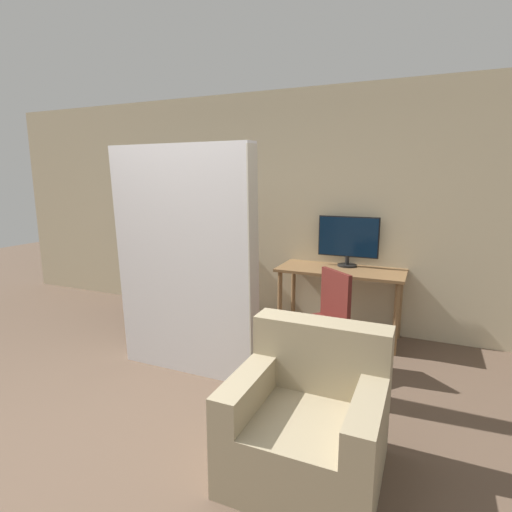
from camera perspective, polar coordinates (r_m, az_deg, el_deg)
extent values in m
plane|color=brown|center=(2.92, -23.04, -26.01)|extent=(16.00, 16.00, 0.00)
cube|color=#C6B793|center=(4.84, 1.82, 6.68)|extent=(8.00, 0.06, 2.70)
cube|color=brown|center=(4.35, 12.01, -2.03)|extent=(1.32, 0.59, 0.03)
cylinder|color=brown|center=(4.39, 3.42, -6.87)|extent=(0.05, 0.05, 0.74)
cylinder|color=brown|center=(4.16, 19.35, -8.54)|extent=(0.05, 0.05, 0.74)
cylinder|color=brown|center=(4.81, 5.35, -5.28)|extent=(0.05, 0.05, 0.74)
cylinder|color=brown|center=(4.60, 19.82, -6.69)|extent=(0.05, 0.05, 0.74)
cylinder|color=black|center=(4.50, 12.86, -1.30)|extent=(0.21, 0.21, 0.02)
cylinder|color=black|center=(4.49, 12.89, -0.56)|extent=(0.04, 0.04, 0.10)
cube|color=black|center=(4.45, 13.05, 2.70)|extent=(0.65, 0.02, 0.44)
cube|color=#0A1E38|center=(4.44, 13.04, 2.69)|extent=(0.63, 0.03, 0.42)
cylinder|color=#4C4C51|center=(3.78, 8.33, -15.85)|extent=(0.52, 0.52, 0.03)
cylinder|color=#4C4C51|center=(3.69, 8.43, -12.96)|extent=(0.05, 0.05, 0.39)
cube|color=#591E19|center=(3.61, 8.53, -9.79)|extent=(0.62, 0.62, 0.05)
cube|color=#591E19|center=(3.64, 11.29, -5.55)|extent=(0.32, 0.29, 0.45)
cube|color=black|center=(5.67, -16.41, 2.09)|extent=(0.02, 0.33, 1.76)
cube|color=black|center=(5.26, -10.57, 1.67)|extent=(0.02, 0.33, 1.76)
cube|color=black|center=(5.58, -12.62, 2.13)|extent=(0.71, 0.02, 1.76)
cube|color=black|center=(5.66, -13.20, -6.84)|extent=(0.68, 0.30, 0.02)
cube|color=black|center=(5.58, -13.33, -4.00)|extent=(0.68, 0.30, 0.02)
cube|color=black|center=(5.51, -13.46, -1.09)|extent=(0.68, 0.30, 0.02)
cube|color=black|center=(5.46, -13.60, 1.89)|extent=(0.68, 0.30, 0.02)
cube|color=black|center=(5.42, -13.74, 4.92)|extent=(0.68, 0.30, 0.02)
cube|color=black|center=(5.40, -13.88, 7.97)|extent=(0.68, 0.30, 0.02)
cube|color=black|center=(5.39, -14.03, 11.05)|extent=(0.68, 0.30, 0.02)
cube|color=orange|center=(5.82, -15.70, -5.21)|extent=(0.03, 0.23, 0.22)
cube|color=#7A2D84|center=(5.77, -15.53, -5.35)|extent=(0.04, 0.18, 0.22)
cube|color=red|center=(5.74, -15.21, -5.34)|extent=(0.03, 0.25, 0.24)
cube|color=silver|center=(5.71, -15.12, -5.71)|extent=(0.02, 0.18, 0.19)
cube|color=red|center=(5.71, -14.64, -5.71)|extent=(0.03, 0.19, 0.18)
cube|color=#7A2D84|center=(5.68, -14.34, -5.81)|extent=(0.04, 0.22, 0.17)
cube|color=silver|center=(5.64, -14.09, -5.64)|extent=(0.03, 0.21, 0.22)
cube|color=#1E4C9E|center=(5.73, -15.98, -2.73)|extent=(0.03, 0.17, 0.17)
cube|color=#1E4C9E|center=(5.71, -15.62, -2.42)|extent=(0.04, 0.20, 0.24)
cube|color=silver|center=(5.70, -15.24, -2.46)|extent=(0.03, 0.20, 0.23)
cube|color=#7A2D84|center=(5.68, -15.00, -2.50)|extent=(0.02, 0.21, 0.23)
cube|color=#287A38|center=(5.67, -16.15, 0.15)|extent=(0.03, 0.22, 0.18)
cube|color=#1E4C9E|center=(5.66, -15.81, 0.21)|extent=(0.02, 0.25, 0.19)
cube|color=teal|center=(5.65, -15.45, 0.25)|extent=(0.02, 0.22, 0.20)
cube|color=teal|center=(5.61, -15.38, 0.29)|extent=(0.02, 0.24, 0.22)
cube|color=#7A2D84|center=(5.62, -14.93, 0.08)|extent=(0.03, 0.24, 0.17)
cube|color=brown|center=(5.58, -14.91, 0.17)|extent=(0.02, 0.24, 0.21)
cube|color=orange|center=(5.54, -14.73, -0.05)|extent=(0.03, 0.21, 0.18)
cube|color=orange|center=(5.66, -16.05, 3.18)|extent=(0.02, 0.20, 0.20)
cube|color=orange|center=(5.64, -15.74, 3.11)|extent=(0.04, 0.23, 0.18)
cube|color=brown|center=(5.61, -15.50, 3.26)|extent=(0.03, 0.25, 0.22)
cube|color=orange|center=(5.57, -15.38, 3.20)|extent=(0.02, 0.24, 0.22)
cube|color=gold|center=(5.58, -14.74, 3.13)|extent=(0.04, 0.17, 0.19)
cube|color=#7A2D84|center=(5.49, -14.89, 3.23)|extent=(0.04, 0.18, 0.24)
cube|color=silver|center=(5.60, -16.45, 6.05)|extent=(0.03, 0.21, 0.19)
cube|color=#232328|center=(5.60, -15.80, 6.18)|extent=(0.04, 0.22, 0.21)
cube|color=gold|center=(5.59, -15.40, 6.04)|extent=(0.03, 0.19, 0.18)
cube|color=#7A2D84|center=(5.54, -15.41, 6.33)|extent=(0.02, 0.17, 0.24)
cube|color=silver|center=(5.51, -15.23, 6.31)|extent=(0.03, 0.24, 0.25)
cube|color=orange|center=(5.50, -14.73, 6.13)|extent=(0.04, 0.21, 0.21)
cube|color=gold|center=(5.45, -14.77, 6.07)|extent=(0.02, 0.23, 0.20)
cube|color=brown|center=(5.44, -14.42, 6.01)|extent=(0.04, 0.19, 0.19)
cube|color=silver|center=(5.43, -13.91, 6.29)|extent=(0.03, 0.17, 0.24)
cube|color=orange|center=(5.59, -16.55, 8.99)|extent=(0.02, 0.18, 0.19)
cube|color=#7A2D84|center=(5.59, -16.07, 8.97)|extent=(0.03, 0.20, 0.18)
cube|color=#7A2D84|center=(5.55, -15.77, 9.18)|extent=(0.04, 0.21, 0.22)
cube|color=teal|center=(5.50, -15.70, 9.08)|extent=(0.03, 0.20, 0.20)
cube|color=orange|center=(5.49, -15.25, 8.93)|extent=(0.02, 0.25, 0.17)
cube|color=silver|center=(3.50, -10.12, -0.98)|extent=(1.31, 0.25, 2.00)
cube|color=beige|center=(3.19, -0.32, -1.98)|extent=(0.01, 0.25, 1.96)
cube|color=gray|center=(2.59, 7.13, -25.03)|extent=(0.85, 0.80, 0.40)
cube|color=gray|center=(2.62, 9.28, -13.78)|extent=(0.85, 0.20, 0.45)
cube|color=gray|center=(2.53, -0.60, -17.84)|extent=(0.16, 0.80, 0.20)
cube|color=gray|center=(2.37, 15.89, -20.45)|extent=(0.16, 0.80, 0.20)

